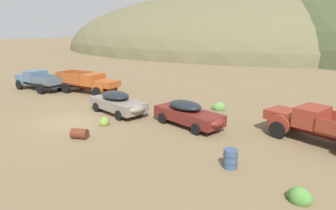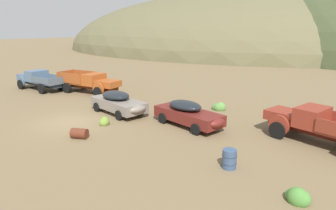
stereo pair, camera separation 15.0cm
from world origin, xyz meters
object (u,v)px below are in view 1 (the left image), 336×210
(truck_chalk_blue, at_px, (36,80))
(car_primer_gray, at_px, (119,103))
(truck_rust_red, at_px, (313,123))
(oil_drum_tipped, at_px, (80,134))
(truck_oxide_orange, at_px, (92,83))
(car_oxblood, at_px, (190,114))
(oil_drum_foreground, at_px, (230,159))

(truck_chalk_blue, relative_size, car_primer_gray, 1.16)
(truck_rust_red, bearing_deg, oil_drum_tipped, 48.22)
(oil_drum_tipped, bearing_deg, truck_rust_red, 31.96)
(truck_oxide_orange, distance_m, car_primer_gray, 7.61)
(car_oxblood, bearing_deg, truck_oxide_orange, 179.29)
(truck_oxide_orange, relative_size, truck_rust_red, 1.05)
(truck_oxide_orange, bearing_deg, truck_chalk_blue, -168.34)
(truck_oxide_orange, relative_size, car_primer_gray, 1.26)
(truck_chalk_blue, distance_m, car_oxblood, 18.53)
(truck_chalk_blue, height_order, oil_drum_tipped, truck_chalk_blue)
(truck_oxide_orange, xyz_separation_m, car_oxblood, (12.32, -3.30, -0.20))
(truck_chalk_blue, xyz_separation_m, truck_oxide_orange, (6.14, 1.69, 0.03))
(truck_oxide_orange, height_order, car_oxblood, truck_oxide_orange)
(truck_rust_red, bearing_deg, oil_drum_foreground, 82.11)
(truck_oxide_orange, height_order, oil_drum_tipped, truck_oxide_orange)
(truck_chalk_blue, xyz_separation_m, car_primer_gray, (12.83, -1.92, -0.17))
(car_primer_gray, bearing_deg, truck_chalk_blue, -175.41)
(car_primer_gray, bearing_deg, oil_drum_tipped, -59.58)
(car_primer_gray, bearing_deg, truck_rust_red, 21.63)
(truck_oxide_orange, relative_size, car_oxblood, 1.26)
(truck_chalk_blue, distance_m, oil_drum_tipped, 15.92)
(truck_oxide_orange, bearing_deg, car_oxblood, -18.76)
(car_oxblood, bearing_deg, oil_drum_tipped, -113.74)
(truck_rust_red, bearing_deg, truck_chalk_blue, 16.11)
(oil_drum_foreground, bearing_deg, truck_oxide_orange, 156.32)
(truck_chalk_blue, relative_size, truck_rust_red, 0.97)
(truck_oxide_orange, distance_m, truck_rust_red, 19.16)
(truck_rust_red, bearing_deg, car_oxblood, 29.07)
(truck_rust_red, bearing_deg, car_primer_gray, 24.78)
(car_primer_gray, height_order, oil_drum_foreground, car_primer_gray)
(truck_chalk_blue, relative_size, car_oxblood, 1.17)
(truck_chalk_blue, relative_size, oil_drum_tipped, 5.78)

